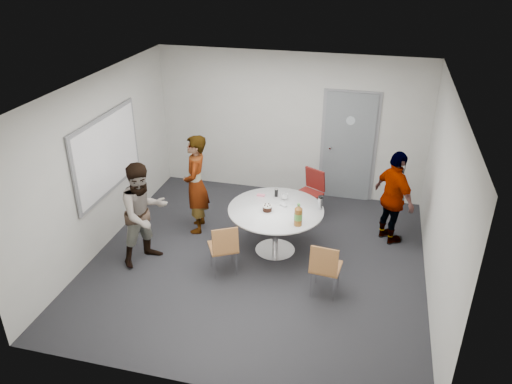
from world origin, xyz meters
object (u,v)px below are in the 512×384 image
(door, at_px, (348,147))
(person_right, at_px, (394,198))
(chair_far, at_px, (311,188))
(table, at_px, (278,215))
(chair_near_left, at_px, (224,245))
(person_main, at_px, (196,184))
(person_left, at_px, (144,214))
(whiteboard, at_px, (107,154))
(chair_near_right, at_px, (325,265))

(door, bearing_deg, person_right, -58.26)
(door, relative_size, chair_far, 2.42)
(table, height_order, chair_near_left, table)
(door, height_order, person_main, door)
(person_left, bearing_deg, person_main, 11.00)
(person_main, bearing_deg, table, 62.78)
(whiteboard, distance_m, person_right, 4.55)
(door, xyz_separation_m, person_left, (-2.74, -2.85, -0.22))
(chair_near_left, relative_size, chair_far, 0.95)
(chair_near_left, bearing_deg, person_right, 4.65)
(chair_near_left, height_order, person_left, person_left)
(chair_near_right, bearing_deg, chair_near_left, -179.63)
(chair_near_left, distance_m, person_left, 1.30)
(chair_far, bearing_deg, person_left, 70.60)
(door, height_order, chair_near_right, door)
(door, distance_m, chair_near_right, 3.12)
(door, distance_m, person_left, 3.96)
(person_left, bearing_deg, chair_near_left, -60.58)
(table, distance_m, person_main, 1.50)
(person_right, bearing_deg, table, 77.76)
(chair_near_right, bearing_deg, person_right, 68.73)
(table, height_order, person_right, person_right)
(chair_near_right, distance_m, chair_far, 2.27)
(person_main, bearing_deg, chair_far, 104.54)
(whiteboard, height_order, person_main, whiteboard)
(whiteboard, distance_m, person_left, 1.19)
(whiteboard, height_order, person_left, whiteboard)
(door, bearing_deg, chair_far, -121.75)
(person_left, bearing_deg, chair_far, -14.79)
(whiteboard, height_order, chair_near_right, whiteboard)
(table, xyz_separation_m, person_main, (-1.45, 0.36, 0.18))
(chair_near_left, bearing_deg, person_main, 97.10)
(chair_far, distance_m, person_left, 2.98)
(table, relative_size, chair_near_left, 1.76)
(chair_near_right, relative_size, person_left, 0.52)
(table, bearing_deg, chair_far, 75.85)
(table, relative_size, person_right, 0.94)
(door, height_order, chair_far, door)
(chair_near_right, relative_size, person_right, 0.53)
(door, xyz_separation_m, person_right, (0.85, -1.37, -0.24))
(chair_near_left, distance_m, chair_far, 2.28)
(whiteboard, distance_m, chair_far, 3.46)
(chair_near_left, bearing_deg, chair_far, 36.30)
(door, height_order, chair_near_left, door)
(chair_near_right, height_order, person_main, person_main)
(whiteboard, distance_m, person_main, 1.47)
(door, relative_size, chair_near_left, 2.55)
(table, bearing_deg, whiteboard, -177.45)
(chair_near_right, relative_size, chair_far, 0.95)
(table, relative_size, person_left, 0.91)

